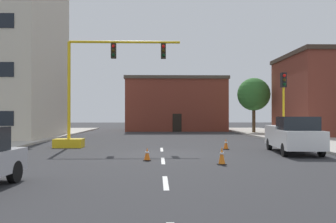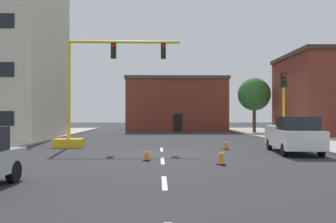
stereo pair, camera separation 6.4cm
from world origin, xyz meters
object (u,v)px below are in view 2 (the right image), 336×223
Objects in this scene: tree_right_far at (254,94)px; pickup_truck_white at (293,135)px; traffic_cone_roadside_a at (147,154)px; traffic_cone_roadside_c at (226,144)px; traffic_light_pole_right at (284,92)px; traffic_signal_gantry at (84,113)px; traffic_cone_roadside_b at (221,156)px.

pickup_truck_white is (-3.24, -21.12, -3.34)m from tree_right_far.
traffic_cone_roadside_a is 0.91× the size of traffic_cone_roadside_c.
traffic_light_pole_right is 4.65m from pickup_truck_white.
traffic_cone_roadside_a is at bearing -114.55° from tree_right_far.
traffic_signal_gantry reaches higher than traffic_cone_roadside_a.
traffic_light_pole_right is at bearing -0.57° from traffic_signal_gantry.
traffic_signal_gantry is 1.67× the size of traffic_light_pole_right.
traffic_cone_roadside_a is (4.21, -7.08, -1.88)m from traffic_signal_gantry.
pickup_truck_white is 8.48m from traffic_cone_roadside_a.
tree_right_far is at bearing 48.31° from traffic_signal_gantry.
tree_right_far is 10.11× the size of traffic_cone_roadside_a.
traffic_signal_gantry is 8.45m from traffic_cone_roadside_a.
traffic_cone_roadside_b is (3.16, -1.48, 0.08)m from traffic_cone_roadside_a.
traffic_cone_roadside_b is (-7.93, -25.74, -3.94)m from tree_right_far.
traffic_signal_gantry reaches higher than traffic_cone_roadside_b.
pickup_truck_white is 7.32× the size of traffic_cone_roadside_b.
traffic_cone_roadside_b is at bearing -122.82° from traffic_light_pole_right.
traffic_cone_roadside_b is (7.37, -8.57, -1.81)m from traffic_signal_gantry.
traffic_cone_roadside_c is at bearing 144.91° from pickup_truck_white.
pickup_truck_white is at bearing 44.59° from traffic_cone_roadside_b.
traffic_cone_roadside_b reaches higher than traffic_cone_roadside_a.
traffic_light_pole_right is at bearing 20.72° from traffic_cone_roadside_c.
tree_right_far is at bearing 81.29° from pickup_truck_white.
traffic_cone_roadside_b is at bearing -107.12° from tree_right_far.
traffic_cone_roadside_a is at bearing 154.85° from traffic_cone_roadside_b.
pickup_truck_white is at bearing -18.09° from traffic_signal_gantry.
traffic_signal_gantry is at bearing -131.69° from tree_right_far.
tree_right_far reaches higher than traffic_light_pole_right.
traffic_signal_gantry is at bearing 161.91° from pickup_truck_white.
traffic_signal_gantry is 12.88m from traffic_light_pole_right.
traffic_light_pole_right is 7.90× the size of traffic_cone_roadside_a.
pickup_truck_white reaches higher than traffic_cone_roadside_a.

